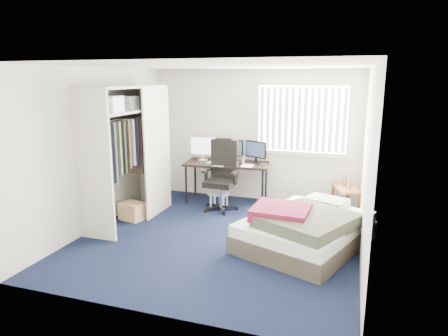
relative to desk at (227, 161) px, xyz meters
name	(u,v)px	position (x,y,z in m)	size (l,w,h in m)	color
ground	(220,237)	(0.44, -1.75, -0.80)	(4.20, 4.20, 0.00)	black
room_shell	(219,138)	(0.44, -1.75, 0.71)	(4.20, 4.20, 4.20)	silver
window_assembly	(302,119)	(1.34, 0.29, 0.80)	(1.72, 0.09, 1.32)	white
closet	(127,140)	(-1.23, -1.49, 0.56)	(0.64, 1.84, 2.22)	beige
desk	(227,161)	(0.00, 0.00, 0.00)	(1.63, 0.89, 1.23)	black
office_chair	(222,182)	(0.04, -0.45, -0.30)	(0.62, 0.62, 1.28)	black
footstool	(219,196)	(-0.04, -0.39, -0.59)	(0.35, 0.29, 0.27)	white
nightstand	(346,190)	(2.19, -0.06, -0.37)	(0.55, 0.79, 0.67)	brown
bed	(305,228)	(1.68, -1.68, -0.53)	(1.97, 2.24, 0.62)	#40372E
pine_box	(132,211)	(-1.21, -1.47, -0.65)	(0.39, 0.29, 0.29)	tan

